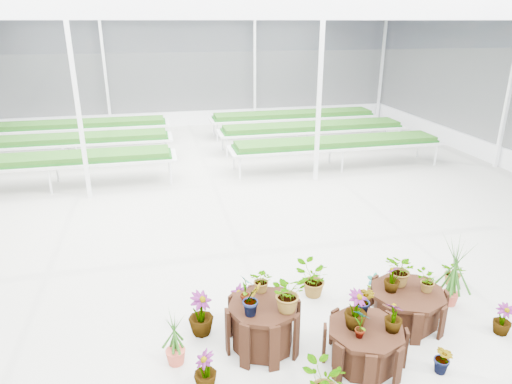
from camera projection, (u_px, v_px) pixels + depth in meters
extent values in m
plane|color=gray|center=(235.00, 261.00, 8.49)|extent=(24.00, 24.00, 0.00)
cylinder|color=black|center=(263.00, 326.00, 6.15)|extent=(1.04, 1.04, 0.67)
cylinder|color=black|center=(364.00, 345.00, 5.88)|extent=(1.29, 1.29, 0.54)
cylinder|color=black|center=(406.00, 306.00, 6.73)|extent=(1.37, 1.37, 0.50)
imported|color=#204D14|center=(246.00, 289.00, 6.00)|extent=(0.21, 0.26, 0.44)
imported|color=#204D14|center=(288.00, 293.00, 5.84)|extent=(0.57, 0.53, 0.51)
imported|color=#204D14|center=(262.00, 280.00, 6.27)|extent=(0.42, 0.40, 0.35)
imported|color=#204D14|center=(252.00, 299.00, 5.76)|extent=(0.30, 0.27, 0.47)
imported|color=#204D14|center=(356.00, 310.00, 5.72)|extent=(0.40, 0.40, 0.51)
imported|color=#204D14|center=(394.00, 317.00, 5.67)|extent=(0.32, 0.32, 0.41)
imported|color=#204D14|center=(364.00, 301.00, 5.92)|extent=(0.32, 0.34, 0.48)
imported|color=#204D14|center=(361.00, 323.00, 5.54)|extent=(0.24, 0.26, 0.41)
imported|color=#204D14|center=(392.00, 278.00, 6.57)|extent=(0.32, 0.32, 0.41)
imported|color=#204D14|center=(427.00, 281.00, 6.57)|extent=(0.34, 0.31, 0.34)
imported|color=#204D14|center=(402.00, 270.00, 6.71)|extent=(0.53, 0.57, 0.51)
imported|color=#204D14|center=(205.00, 370.00, 5.48)|extent=(0.36, 0.36, 0.51)
imported|color=#204D14|center=(201.00, 314.00, 6.42)|extent=(0.51, 0.51, 0.64)
imported|color=#204D14|center=(443.00, 359.00, 5.70)|extent=(0.22, 0.27, 0.45)
imported|color=#204D14|center=(503.00, 319.00, 6.45)|extent=(0.32, 0.32, 0.46)
imported|color=#204D14|center=(454.00, 273.00, 7.66)|extent=(0.52, 0.53, 0.45)
imported|color=#204D14|center=(374.00, 287.00, 7.22)|extent=(0.29, 0.27, 0.46)
imported|color=#204D14|center=(312.00, 280.00, 7.31)|extent=(0.57, 0.50, 0.60)
imported|color=#204D14|center=(240.00, 304.00, 6.67)|extent=(0.44, 0.44, 0.60)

